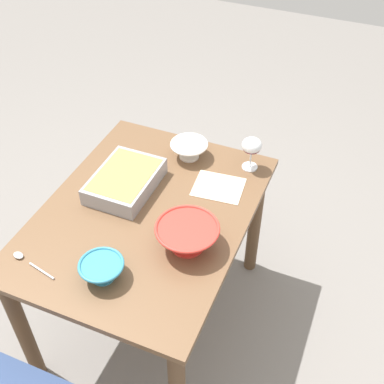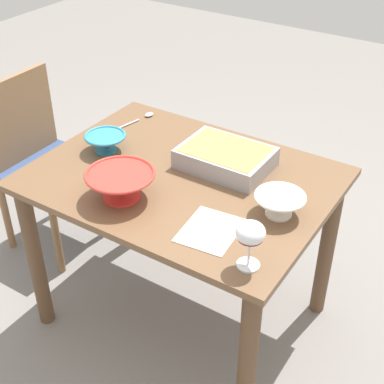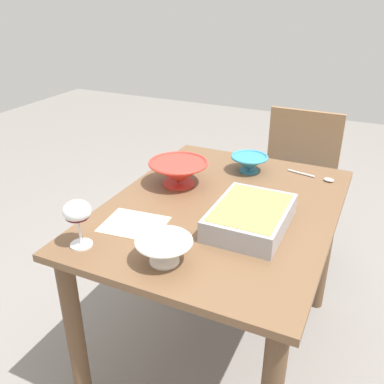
# 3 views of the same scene
# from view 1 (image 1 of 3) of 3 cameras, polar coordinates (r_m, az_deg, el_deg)

# --- Properties ---
(ground_plane) EXTENTS (8.00, 8.00, 0.00)m
(ground_plane) POSITION_cam_1_polar(r_m,az_deg,el_deg) (2.65, -4.34, -13.71)
(ground_plane) COLOR gray
(dining_table) EXTENTS (1.11, 0.84, 0.74)m
(dining_table) POSITION_cam_1_polar(r_m,az_deg,el_deg) (2.17, -5.16, -4.78)
(dining_table) COLOR brown
(dining_table) RESTS_ON ground_plane
(wine_glass) EXTENTS (0.09, 0.09, 0.16)m
(wine_glass) POSITION_cam_1_polar(r_m,az_deg,el_deg) (2.23, 6.84, 5.14)
(wine_glass) COLOR white
(wine_glass) RESTS_ON dining_table
(casserole_dish) EXTENTS (0.34, 0.25, 0.08)m
(casserole_dish) POSITION_cam_1_polar(r_m,az_deg,el_deg) (2.17, -7.67, 1.35)
(casserole_dish) COLOR #99999E
(casserole_dish) RESTS_ON dining_table
(mixing_bowl) EXTENTS (0.17, 0.17, 0.08)m
(mixing_bowl) POSITION_cam_1_polar(r_m,az_deg,el_deg) (1.84, -10.26, -8.71)
(mixing_bowl) COLOR teal
(mixing_bowl) RESTS_ON dining_table
(small_bowl) EXTENTS (0.25, 0.25, 0.10)m
(small_bowl) POSITION_cam_1_polar(r_m,az_deg,el_deg) (1.90, -0.54, -5.01)
(small_bowl) COLOR red
(small_bowl) RESTS_ON dining_table
(serving_bowl) EXTENTS (0.18, 0.18, 0.08)m
(serving_bowl) POSITION_cam_1_polar(r_m,az_deg,el_deg) (2.32, -0.33, 4.93)
(serving_bowl) COLOR white
(serving_bowl) RESTS_ON dining_table
(serving_spoon) EXTENTS (0.06, 0.21, 0.01)m
(serving_spoon) POSITION_cam_1_polar(r_m,az_deg,el_deg) (1.99, -18.52, -7.38)
(serving_spoon) COLOR silver
(serving_spoon) RESTS_ON dining_table
(napkin) EXTENTS (0.20, 0.23, 0.00)m
(napkin) POSITION_cam_1_polar(r_m,az_deg,el_deg) (2.18, 3.05, 0.57)
(napkin) COLOR beige
(napkin) RESTS_ON dining_table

